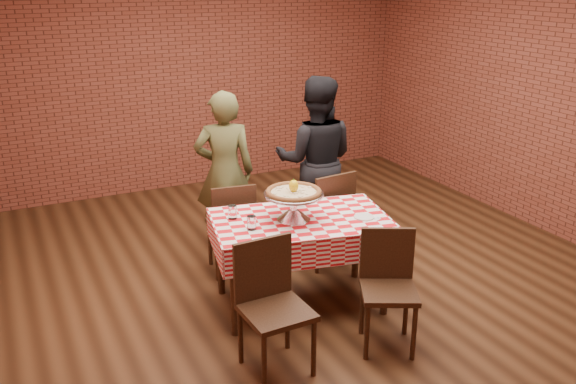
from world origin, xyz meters
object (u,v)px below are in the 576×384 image
object	(u,v)px
water_glass_left	(252,223)
water_glass_right	(233,212)
condiment_caddy	(298,196)
chair_near_left	(276,311)
pizza_stand	(294,206)
chair_far_left	(231,226)
chair_near_right	(389,294)
diner_black	(316,160)
table	(300,262)
chair_far_right	(323,216)
diner_olive	(225,172)
pizza	(294,193)

from	to	relation	value
water_glass_left	water_glass_right	world-z (taller)	same
condiment_caddy	chair_near_left	xyz separation A→B (m)	(-0.68, -1.02, -0.38)
pizza_stand	chair_far_left	distance (m)	0.94
chair_near_right	diner_black	xyz separation A→B (m)	(0.46, 1.94, 0.40)
table	chair_far_left	world-z (taller)	chair_far_left
pizza_stand	diner_black	xyz separation A→B (m)	(0.79, 1.09, -0.03)
water_glass_right	condiment_caddy	bearing A→B (deg)	5.01
pizza_stand	chair_far_right	size ratio (longest dim) A/B	0.53
chair_near_left	chair_near_right	xyz separation A→B (m)	(0.84, -0.10, -0.02)
chair_near_right	diner_olive	xyz separation A→B (m)	(-0.43, 2.13, 0.35)
water_glass_left	diner_olive	xyz separation A→B (m)	(0.28, 1.33, -0.02)
water_glass_left	chair_near_right	xyz separation A→B (m)	(0.71, -0.80, -0.38)
pizza_stand	chair_near_right	xyz separation A→B (m)	(0.33, -0.85, -0.43)
pizza_stand	water_glass_right	world-z (taller)	pizza_stand
pizza	chair_near_right	world-z (taller)	pizza
water_glass_right	chair_far_left	world-z (taller)	chair_far_left
pizza	condiment_caddy	bearing A→B (deg)	56.92
condiment_caddy	chair_far_left	size ratio (longest dim) A/B	0.17
chair_near_right	chair_far_right	bearing A→B (deg)	106.29
water_glass_left	water_glass_right	xyz separation A→B (m)	(-0.05, 0.27, 0.00)
chair_far_right	table	bearing A→B (deg)	42.32
table	water_glass_left	xyz separation A→B (m)	(-0.43, -0.03, 0.44)
table	chair_near_left	bearing A→B (deg)	-127.47
condiment_caddy	water_glass_left	bearing A→B (deg)	-153.52
chair_far_right	diner_olive	xyz separation A→B (m)	(-0.70, 0.68, 0.33)
chair_near_right	chair_far_right	world-z (taller)	chair_far_right
chair_far_right	diner_olive	size ratio (longest dim) A/B	0.58
pizza_stand	condiment_caddy	world-z (taller)	pizza_stand
pizza	water_glass_right	size ratio (longest dim) A/B	4.04
pizza_stand	pizza	bearing A→B (deg)	90.00
chair_near_right	diner_black	world-z (taller)	diner_black
pizza_stand	pizza	distance (m)	0.11
diner_black	table	bearing A→B (deg)	86.10
pizza_stand	chair_near_left	bearing A→B (deg)	-124.01
table	pizza	xyz separation A→B (m)	(-0.05, 0.02, 0.60)
water_glass_right	pizza_stand	bearing A→B (deg)	-27.27
water_glass_right	chair_near_left	distance (m)	1.03
table	water_glass_right	distance (m)	0.69
pizza	chair_far_right	size ratio (longest dim) A/B	0.48
water_glass_left	chair_far_left	size ratio (longest dim) A/B	0.12
chair_near_left	diner_olive	bearing A→B (deg)	76.29
chair_near_right	chair_near_left	bearing A→B (deg)	-160.20
condiment_caddy	diner_olive	bearing A→B (deg)	101.76
table	diner_black	world-z (taller)	diner_black
pizza_stand	diner_olive	world-z (taller)	diner_olive
chair_far_left	pizza	bearing A→B (deg)	114.58
diner_black	water_glass_right	bearing A→B (deg)	65.23
chair_far_right	condiment_caddy	bearing A→B (deg)	31.41
pizza_stand	chair_far_left	world-z (taller)	pizza_stand
diner_olive	water_glass_right	bearing A→B (deg)	90.15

